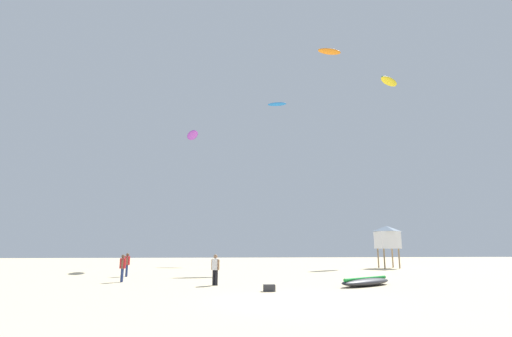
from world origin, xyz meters
TOP-DOWN VIEW (x-y plane):
  - ground_plane at (0.00, 0.00)m, footprint 120.00×120.00m
  - person_foreground at (-3.33, 6.38)m, footprint 0.46×0.39m
  - person_midground at (-9.74, 13.20)m, footprint 0.37×0.54m
  - person_left at (-8.98, 8.84)m, footprint 0.37×0.54m
  - kite_grounded_near at (4.88, 5.36)m, footprint 3.89×3.12m
  - lifeguard_tower at (13.58, 22.19)m, footprint 2.30×2.30m
  - cooler_box at (-0.69, 3.23)m, footprint 0.56×0.36m
  - kite_aloft_0 at (-6.43, 25.27)m, footprint 2.01×3.70m
  - kite_aloft_1 at (4.92, 38.51)m, footprint 2.93×1.49m
  - kite_aloft_2 at (20.19, 33.20)m, footprint 3.95×3.38m
  - kite_aloft_4 at (9.99, 27.41)m, footprint 3.13×1.30m

SIDE VIEW (x-z plane):
  - ground_plane at x=0.00m, z-range 0.00..0.00m
  - cooler_box at x=-0.69m, z-range 0.00..0.32m
  - kite_grounded_near at x=4.88m, z-range -0.01..0.47m
  - person_left at x=-8.98m, z-range 0.14..1.76m
  - person_midground at x=-9.74m, z-range 0.14..1.78m
  - person_foreground at x=-3.33m, z-range 0.14..1.82m
  - lifeguard_tower at x=13.58m, z-range 0.98..5.13m
  - kite_aloft_0 at x=-6.43m, z-range 13.74..14.43m
  - kite_aloft_1 at x=4.92m, z-range 22.87..23.37m
  - kite_aloft_2 at x=20.19m, z-range 24.52..25.50m
  - kite_aloft_4 at x=9.99m, z-range 25.68..26.37m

